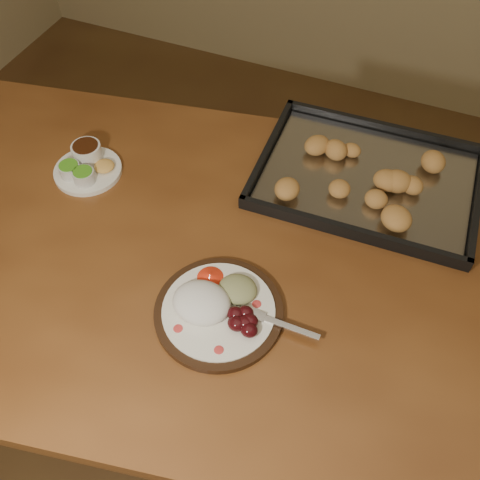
% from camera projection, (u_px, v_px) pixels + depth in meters
% --- Properties ---
extents(dining_table, '(1.64, 1.16, 0.75)m').
position_uv_depth(dining_table, '(216.00, 277.00, 1.19)').
color(dining_table, brown).
rests_on(dining_table, ground).
extents(dinner_plate, '(0.32, 0.25, 0.06)m').
position_uv_depth(dinner_plate, '(217.00, 307.00, 1.01)').
color(dinner_plate, black).
rests_on(dinner_plate, dining_table).
extents(condiment_saucer, '(0.16, 0.16, 0.05)m').
position_uv_depth(condiment_saucer, '(86.00, 165.00, 1.25)').
color(condiment_saucer, white).
rests_on(condiment_saucer, dining_table).
extents(baking_tray, '(0.51, 0.38, 0.05)m').
position_uv_depth(baking_tray, '(367.00, 176.00, 1.23)').
color(baking_tray, black).
rests_on(baking_tray, dining_table).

